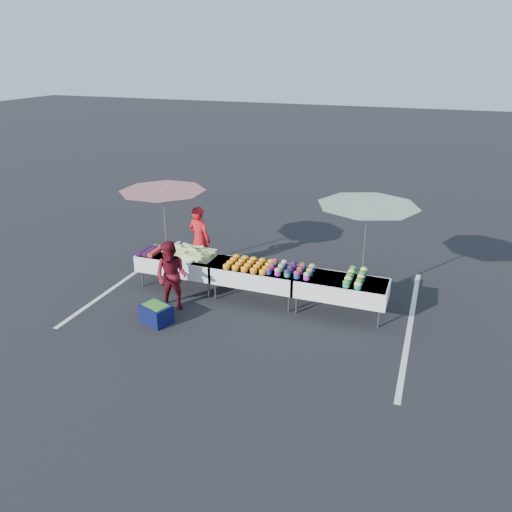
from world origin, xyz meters
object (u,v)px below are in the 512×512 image
(table_center, at_px, (256,274))
(umbrella_right, at_px, (367,214))
(table_right, at_px, (341,287))
(customer, at_px, (172,276))
(vendor, at_px, (200,240))
(umbrella_left, at_px, (163,198))
(table_left, at_px, (180,263))
(storage_bin, at_px, (156,313))

(table_center, bearing_deg, umbrella_right, 20.92)
(table_right, xyz_separation_m, customer, (-3.27, -0.96, 0.14))
(vendor, bearing_deg, umbrella_left, 31.12)
(table_left, xyz_separation_m, vendor, (0.05, 0.89, 0.23))
(table_left, bearing_deg, storage_bin, -79.02)
(umbrella_left, distance_m, umbrella_right, 4.60)
(umbrella_left, bearing_deg, umbrella_right, 1.97)
(table_center, distance_m, customer, 1.76)
(table_left, height_order, umbrella_left, umbrella_left)
(umbrella_right, bearing_deg, table_center, -159.08)
(storage_bin, bearing_deg, umbrella_right, 54.50)
(table_center, distance_m, vendor, 1.98)
(umbrella_right, height_order, storage_bin, umbrella_right)
(table_center, bearing_deg, umbrella_left, 165.59)
(table_left, xyz_separation_m, umbrella_right, (3.89, 0.80, 1.33))
(table_center, height_order, storage_bin, table_center)
(table_left, relative_size, table_center, 1.00)
(vendor, relative_size, customer, 1.12)
(vendor, relative_size, storage_bin, 2.35)
(umbrella_left, xyz_separation_m, storage_bin, (1.01, -2.24, -1.64))
(vendor, height_order, umbrella_left, umbrella_left)
(customer, distance_m, storage_bin, 0.83)
(umbrella_left, bearing_deg, storage_bin, -65.72)
(table_right, bearing_deg, vendor, 165.90)
(table_left, bearing_deg, table_center, 0.00)
(customer, relative_size, storage_bin, 2.10)
(customer, bearing_deg, umbrella_right, 22.78)
(table_right, relative_size, umbrella_right, 0.87)
(table_left, bearing_deg, umbrella_left, 137.47)
(umbrella_left, height_order, umbrella_right, umbrella_right)
(vendor, bearing_deg, customer, 111.46)
(vendor, bearing_deg, umbrella_right, -168.56)
(vendor, height_order, umbrella_right, umbrella_right)
(vendor, bearing_deg, storage_bin, 108.72)
(table_left, distance_m, umbrella_left, 1.57)
(table_center, distance_m, umbrella_right, 2.61)
(table_right, distance_m, umbrella_right, 1.58)
(umbrella_left, distance_m, storage_bin, 2.95)
(table_center, distance_m, storage_bin, 2.22)
(umbrella_left, relative_size, umbrella_right, 1.21)
(table_left, relative_size, umbrella_right, 0.87)
(table_left, height_order, customer, customer)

